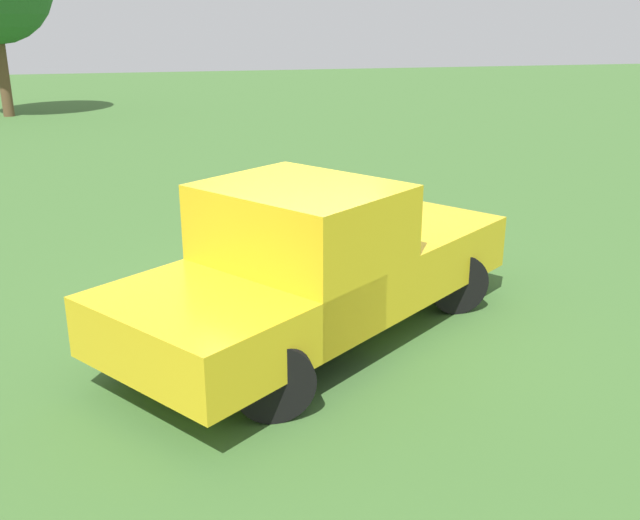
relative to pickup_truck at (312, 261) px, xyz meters
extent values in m
plane|color=#3D662D|center=(0.07, 0.74, -0.92)|extent=(80.00, 80.00, 0.00)
cylinder|color=black|center=(0.91, 1.68, -0.55)|extent=(0.74, 0.22, 0.74)
cylinder|color=black|center=(1.87, 0.37, -0.55)|extent=(0.74, 0.22, 0.74)
cylinder|color=black|center=(-1.66, -0.22, -0.55)|extent=(0.74, 0.22, 0.74)
cylinder|color=black|center=(-0.70, -1.52, -0.55)|extent=(0.74, 0.22, 0.74)
cube|color=gold|center=(1.31, 0.97, -0.21)|extent=(2.75, 2.73, 0.64)
cube|color=gold|center=(-0.14, -0.10, 0.17)|extent=(2.43, 2.49, 1.40)
cube|color=slate|center=(-0.14, -0.10, 0.61)|extent=(2.14, 2.23, 0.48)
cube|color=gold|center=(-0.94, -0.69, -0.23)|extent=(3.07, 2.97, 0.60)
cube|color=silver|center=(2.07, 1.52, -0.47)|extent=(1.19, 1.56, 0.16)
cylinder|color=brown|center=(-6.37, 20.63, 0.71)|extent=(0.38, 0.38, 3.26)
camera|label=1|loc=(-1.62, -7.07, 2.51)|focal=40.13mm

